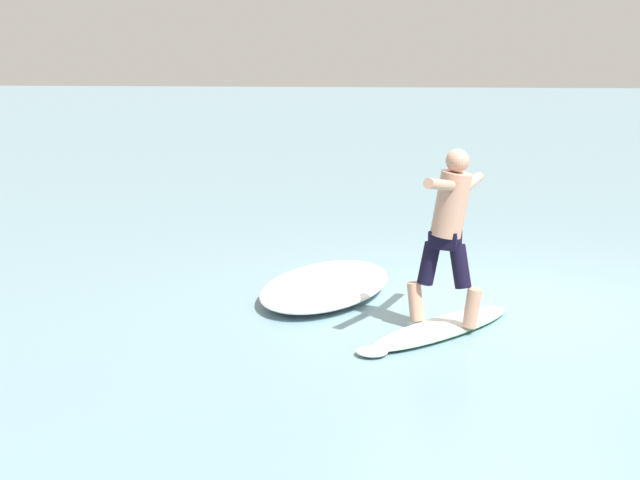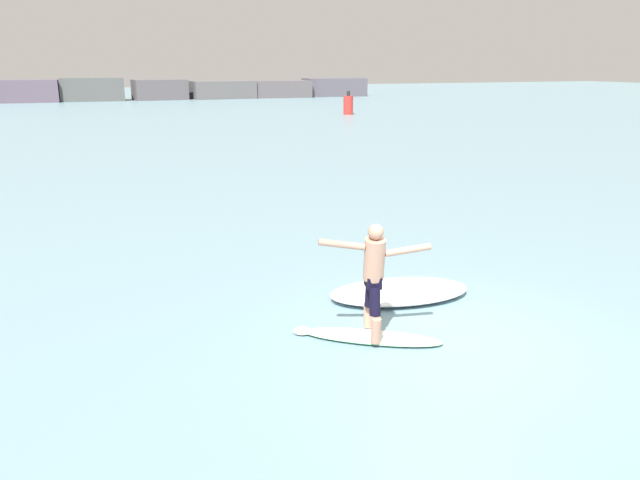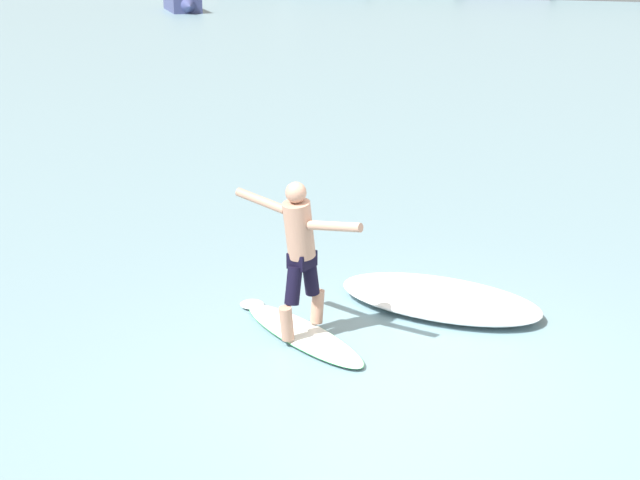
{
  "view_description": "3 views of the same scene",
  "coord_description": "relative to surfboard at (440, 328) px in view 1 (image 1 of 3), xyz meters",
  "views": [
    {
      "loc": [
        -8.98,
        0.09,
        2.39
      ],
      "look_at": [
        -1.18,
        1.54,
        0.85
      ],
      "focal_mm": 50.0,
      "sensor_mm": 36.0,
      "label": 1
    },
    {
      "loc": [
        -4.62,
        -6.72,
        3.7
      ],
      "look_at": [
        -1.51,
        1.14,
        1.3
      ],
      "focal_mm": 35.0,
      "sensor_mm": 36.0,
      "label": 2
    },
    {
      "loc": [
        2.08,
        -7.43,
        3.88
      ],
      "look_at": [
        -1.3,
        1.69,
        0.63
      ],
      "focal_mm": 50.0,
      "sensor_mm": 36.0,
      "label": 3
    }
  ],
  "objects": [
    {
      "name": "ground_plane",
      "position": [
        1.05,
        -0.43,
        -0.04
      ],
      "size": [
        200.0,
        200.0,
        0.0
      ],
      "primitive_type": "plane",
      "color": "gray"
    },
    {
      "name": "wave_foam_at_tail",
      "position": [
        1.17,
        1.28,
        0.07
      ],
      "size": [
        2.48,
        1.53,
        0.21
      ],
      "color": "white",
      "rests_on": "ground"
    },
    {
      "name": "surfboard",
      "position": [
        0.0,
        0.0,
        0.0
      ],
      "size": [
        1.97,
        1.5,
        0.21
      ],
      "color": "white",
      "rests_on": "ground"
    },
    {
      "name": "surfer",
      "position": [
        0.02,
        -0.06,
        0.97
      ],
      "size": [
        1.49,
        0.72,
        1.61
      ],
      "color": "tan",
      "rests_on": "surfboard"
    }
  ]
}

